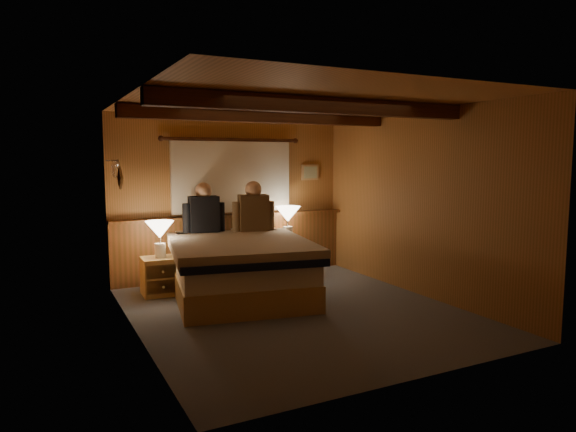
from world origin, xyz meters
TOP-DOWN VIEW (x-y plane):
  - floor at (0.00, 0.00)m, footprint 4.20×4.20m
  - ceiling at (0.00, 0.00)m, footprint 4.20×4.20m
  - wall_back at (0.00, 2.10)m, footprint 3.60×0.00m
  - wall_left at (-1.80, 0.00)m, footprint 0.00×4.20m
  - wall_right at (1.80, 0.00)m, footprint 0.00×4.20m
  - wall_front at (0.00, -2.10)m, footprint 3.60×0.00m
  - wainscot at (0.00, 2.04)m, footprint 3.60×0.23m
  - curtain_window at (0.00, 2.03)m, footprint 2.18×0.09m
  - ceiling_beams at (0.00, 0.15)m, footprint 3.60×1.65m
  - coat_rail at (-1.72, 1.58)m, footprint 0.05×0.55m
  - framed_print at (1.35, 2.08)m, footprint 0.30×0.04m
  - bed at (-0.35, 0.90)m, footprint 2.01×2.43m
  - nightstand_left at (-1.25, 1.43)m, footprint 0.46×0.41m
  - nightstand_right at (0.75, 1.75)m, footprint 0.54×0.49m
  - lamp_left at (-1.23, 1.44)m, footprint 0.36×0.36m
  - lamp_right at (0.78, 1.75)m, footprint 0.38×0.38m
  - person_left at (-0.54, 1.75)m, footprint 0.60×0.27m
  - person_right at (0.13, 1.55)m, footprint 0.60×0.31m
  - duffel_bag at (-0.93, 1.52)m, footprint 0.48×0.33m

SIDE VIEW (x-z plane):
  - floor at x=0.00m, z-range 0.00..0.00m
  - duffel_bag at x=-0.93m, z-range -0.02..0.30m
  - nightstand_left at x=-1.25m, z-range 0.00..0.49m
  - nightstand_right at x=0.75m, z-range 0.00..0.55m
  - bed at x=-0.35m, z-range 0.01..0.76m
  - wainscot at x=0.00m, z-range 0.02..0.96m
  - lamp_left at x=-1.23m, z-range 0.59..1.07m
  - lamp_right at x=0.78m, z-range 0.65..1.15m
  - person_left at x=-0.54m, z-range 0.67..1.39m
  - person_right at x=0.13m, z-range 0.67..1.41m
  - wall_left at x=-1.80m, z-range -0.90..3.30m
  - wall_right at x=1.80m, z-range -0.90..3.30m
  - wall_back at x=0.00m, z-range -0.60..3.00m
  - wall_front at x=0.00m, z-range -0.60..3.00m
  - curtain_window at x=0.00m, z-range 0.96..2.08m
  - framed_print at x=1.35m, z-range 1.43..1.68m
  - coat_rail at x=-1.72m, z-range 1.55..1.79m
  - ceiling_beams at x=0.00m, z-range 2.23..2.39m
  - ceiling at x=0.00m, z-range 2.40..2.40m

